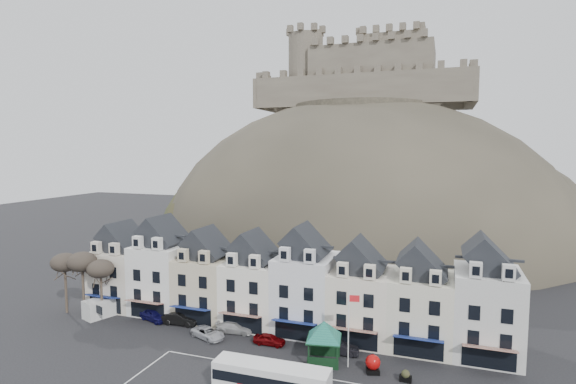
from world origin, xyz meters
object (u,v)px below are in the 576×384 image
at_px(white_van, 105,306).
at_px(car_white, 235,327).
at_px(bus_shelter, 324,330).
at_px(red_buoy, 373,364).
at_px(car_silver, 208,333).
at_px(bus, 271,379).
at_px(flagpole, 349,325).
at_px(car_black, 181,319).
at_px(car_maroon, 269,339).
at_px(car_navy, 154,315).
at_px(car_charcoal, 340,348).

relative_size(white_van, car_white, 1.26).
bearing_deg(bus_shelter, red_buoy, -15.93).
bearing_deg(bus_shelter, white_van, 164.03).
height_order(red_buoy, car_silver, red_buoy).
bearing_deg(bus, car_white, 127.67).
bearing_deg(flagpole, white_van, 174.30).
relative_size(bus, car_black, 2.26).
relative_size(car_silver, car_white, 0.96).
height_order(red_buoy, white_van, white_van).
relative_size(bus, flagpole, 1.37).
bearing_deg(car_maroon, bus_shelter, -107.49).
relative_size(bus, bus_shelter, 1.55).
relative_size(car_black, car_maroon, 1.29).
relative_size(car_navy, car_maroon, 1.21).
xyz_separation_m(car_silver, car_charcoal, (15.59, 1.06, 0.06)).
xyz_separation_m(red_buoy, white_van, (-36.25, 3.75, 0.27)).
xyz_separation_m(white_van, car_silver, (16.65, -1.90, -0.59)).
bearing_deg(car_maroon, car_black, 81.39).
relative_size(red_buoy, white_van, 0.32).
relative_size(bus_shelter, car_silver, 1.57).
bearing_deg(flagpole, car_black, 169.97).
height_order(bus, white_van, bus).
distance_m(bus_shelter, car_silver, 14.77).
distance_m(bus, flagpole, 9.90).
bearing_deg(white_van, car_white, 21.84).
height_order(flagpole, car_silver, flagpole).
bearing_deg(car_white, car_charcoal, -102.51).
bearing_deg(car_black, flagpole, -103.97).
bearing_deg(car_black, car_charcoal, -97.88).
xyz_separation_m(bus, flagpole, (5.48, 7.75, 2.79)).
xyz_separation_m(bus_shelter, red_buoy, (5.16, -0.53, -2.52)).
bearing_deg(car_black, car_navy, 86.06).
bearing_deg(red_buoy, car_silver, 174.60).
height_order(bus_shelter, white_van, bus_shelter).
xyz_separation_m(car_silver, car_white, (2.30, 2.50, 0.04)).
bearing_deg(car_silver, car_charcoal, -64.76).
height_order(flagpole, car_navy, flagpole).
bearing_deg(car_white, car_navy, 83.68).
distance_m(flagpole, car_maroon, 10.58).
height_order(bus, car_navy, bus).
distance_m(red_buoy, car_silver, 19.69).
xyz_separation_m(flagpole, car_silver, (-17.11, 1.47, -3.83)).
distance_m(car_silver, car_maroon, 7.54).
distance_m(car_navy, car_black, 3.98).
xyz_separation_m(white_van, car_navy, (7.35, 0.60, -0.44)).
xyz_separation_m(bus_shelter, white_van, (-31.09, 3.22, -2.25)).
xyz_separation_m(bus_shelter, car_black, (-19.75, 3.82, -2.68)).
xyz_separation_m(bus_shelter, car_white, (-12.14, 3.82, -2.80)).
xyz_separation_m(flagpole, car_navy, (-26.41, 3.97, -3.69)).
relative_size(flagpole, car_black, 1.65).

